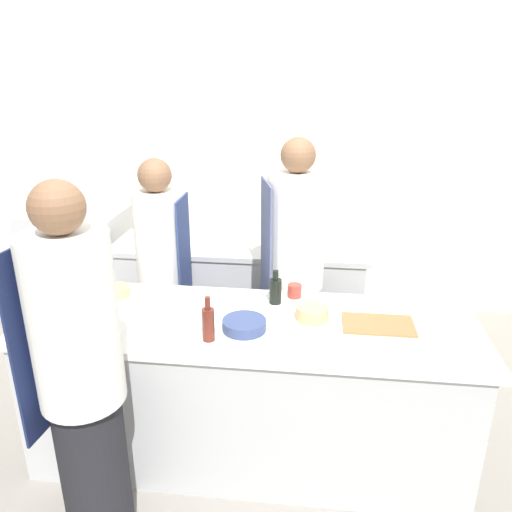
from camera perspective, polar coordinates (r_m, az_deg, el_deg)
ground_plane at (r=3.30m, az=-0.78°, el=-21.12°), size 16.00×16.00×0.00m
wall_back at (r=4.65m, az=2.66°, el=10.75°), size 8.00×0.06×2.80m
prep_counter at (r=3.02m, az=-0.82°, el=-14.79°), size 2.52×0.83×0.89m
pass_counter at (r=4.12m, az=-1.82°, el=-4.52°), size 2.02×0.61×0.89m
oven_range at (r=4.97m, az=-19.15°, el=-0.51°), size 0.88×0.73×1.00m
chef_at_prep_near at (r=2.37m, az=-19.28°, el=-13.57°), size 0.40×0.38×1.81m
chef_at_stove at (r=3.63m, az=-10.69°, el=-1.86°), size 0.35×0.34×1.64m
chef_at_pass_far at (r=3.35m, az=4.38°, el=-2.10°), size 0.43×0.42×1.81m
bottle_olive_oil at (r=2.95m, az=2.23°, el=-3.93°), size 0.07×0.07×0.21m
bottle_vinegar at (r=3.06m, az=-17.92°, el=-4.01°), size 0.08×0.08×0.21m
bottle_wine at (r=2.57m, az=-5.48°, el=-7.65°), size 0.06×0.06×0.24m
bowl_mixing_large at (r=2.68m, az=-1.36°, el=-7.87°), size 0.23×0.23×0.06m
bowl_prep_small at (r=3.17m, az=-15.71°, el=-3.93°), size 0.17×0.17×0.06m
bowl_ceramic_blue at (r=2.80m, az=6.43°, el=-6.47°), size 0.18×0.18×0.08m
cup at (r=3.05m, az=4.44°, el=-3.99°), size 0.08×0.08×0.08m
cutting_board at (r=2.81m, az=13.81°, el=-7.60°), size 0.38×0.24×0.01m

